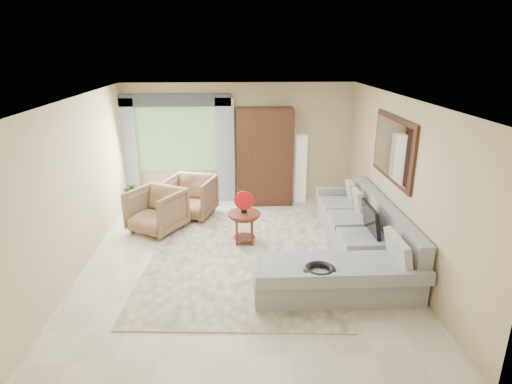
{
  "coord_description": "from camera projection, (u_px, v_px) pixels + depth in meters",
  "views": [
    {
      "loc": [
        -0.07,
        -6.28,
        3.31
      ],
      "look_at": [
        0.25,
        0.35,
        1.05
      ],
      "focal_mm": 30.0,
      "sensor_mm": 36.0,
      "label": 1
    }
  ],
  "objects": [
    {
      "name": "sectional_sofa",
      "position": [
        353.0,
        246.0,
        6.83
      ],
      "size": [
        2.3,
        3.46,
        0.9
      ],
      "color": "#9B9DA3",
      "rests_on": "ground"
    },
    {
      "name": "armoire",
      "position": [
        265.0,
        157.0,
        9.27
      ],
      "size": [
        1.2,
        0.55,
        2.1
      ],
      "primitive_type": "cube",
      "color": "#321B10",
      "rests_on": "ground"
    },
    {
      "name": "curtain_right",
      "position": [
        225.0,
        151.0,
        9.35
      ],
      "size": [
        0.4,
        0.08,
        2.3
      ],
      "primitive_type": "cube",
      "color": "#9EB7CC",
      "rests_on": "ground"
    },
    {
      "name": "tv_screen",
      "position": [
        371.0,
        219.0,
        6.77
      ],
      "size": [
        0.14,
        0.74,
        0.48
      ],
      "primitive_type": "cube",
      "rotation": [
        0.0,
        -0.17,
        0.0
      ],
      "color": "black",
      "rests_on": "sectional_sofa"
    },
    {
      "name": "valance",
      "position": [
        174.0,
        100.0,
        8.96
      ],
      "size": [
        2.4,
        0.12,
        0.26
      ],
      "primitive_type": "cube",
      "color": "#1E232D",
      "rests_on": "wall_back"
    },
    {
      "name": "area_rug",
      "position": [
        242.0,
        257.0,
        7.09
      ],
      "size": [
        3.27,
        4.2,
        0.02
      ],
      "primitive_type": "cube",
      "rotation": [
        0.0,
        0.0,
        -0.07
      ],
      "color": "beige",
      "rests_on": "ground"
    },
    {
      "name": "curtain_left",
      "position": [
        128.0,
        152.0,
        9.25
      ],
      "size": [
        0.4,
        0.08,
        2.3
      ],
      "primitive_type": "cube",
      "color": "#9EB7CC",
      "rests_on": "ground"
    },
    {
      "name": "armchair_left",
      "position": [
        156.0,
        210.0,
        7.99
      ],
      "size": [
        1.21,
        1.22,
        0.82
      ],
      "primitive_type": "imported",
      "rotation": [
        0.0,
        0.0,
        -0.54
      ],
      "color": "#946E51",
      "rests_on": "ground"
    },
    {
      "name": "wall_mirror",
      "position": [
        393.0,
        149.0,
        6.89
      ],
      "size": [
        0.05,
        1.7,
        1.05
      ],
      "color": "black",
      "rests_on": "wall_right"
    },
    {
      "name": "potted_plant",
      "position": [
        132.0,
        193.0,
        9.39
      ],
      "size": [
        0.51,
        0.46,
        0.52
      ],
      "primitive_type": "imported",
      "rotation": [
        0.0,
        0.0,
        -0.13
      ],
      "color": "#999999",
      "rests_on": "ground"
    },
    {
      "name": "coffee_table",
      "position": [
        244.0,
        227.0,
        7.5
      ],
      "size": [
        0.58,
        0.58,
        0.58
      ],
      "rotation": [
        0.0,
        0.0,
        0.03
      ],
      "color": "#501B15",
      "rests_on": "ground"
    },
    {
      "name": "window",
      "position": [
        177.0,
        139.0,
        9.3
      ],
      "size": [
        1.8,
        0.04,
        1.4
      ],
      "primitive_type": "cube",
      "color": "#669E59",
      "rests_on": "wall_back"
    },
    {
      "name": "garden_hose",
      "position": [
        320.0,
        270.0,
        5.58
      ],
      "size": [
        0.43,
        0.43,
        0.09
      ],
      "primitive_type": "torus",
      "color": "black",
      "rests_on": "sectional_sofa"
    },
    {
      "name": "armchair_right",
      "position": [
        191.0,
        197.0,
        8.7
      ],
      "size": [
        1.13,
        1.14,
        0.83
      ],
      "primitive_type": "imported",
      "rotation": [
        0.0,
        0.0,
        -0.31
      ],
      "color": "brown",
      "rests_on": "ground"
    },
    {
      "name": "ground",
      "position": [
        242.0,
        260.0,
        7.01
      ],
      "size": [
        6.0,
        6.0,
        0.0
      ],
      "primitive_type": "plane",
      "color": "silver",
      "rests_on": "ground"
    },
    {
      "name": "red_disc",
      "position": [
        244.0,
        201.0,
        7.34
      ],
      "size": [
        0.34,
        0.07,
        0.34
      ],
      "primitive_type": "cylinder",
      "rotation": [
        1.57,
        0.0,
        -0.13
      ],
      "color": "red",
      "rests_on": "coffee_table"
    },
    {
      "name": "floor_lamp",
      "position": [
        300.0,
        169.0,
        9.46
      ],
      "size": [
        0.24,
        0.24,
        1.5
      ],
      "primitive_type": "cube",
      "color": "silver",
      "rests_on": "ground"
    }
  ]
}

